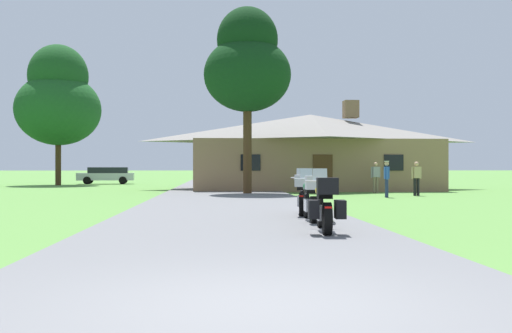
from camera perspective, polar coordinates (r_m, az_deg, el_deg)
ground_plane at (r=25.57m, az=-2.90°, el=-3.19°), size 500.00×500.00×0.00m
asphalt_driveway at (r=23.57m, az=-2.83°, el=-3.38°), size 6.40×80.00×0.06m
motorcycle_yellow_nearest_to_camera at (r=11.91m, az=6.74°, el=-3.80°), size 0.81×2.08×1.30m
motorcycle_green_second_in_row at (r=14.40m, az=5.38°, el=-3.12°), size 0.66×2.08×1.30m
motorcycle_red_farthest_in_row at (r=16.35m, az=4.53°, el=-2.76°), size 0.76×2.08×1.30m
stone_lodge at (r=36.91m, az=5.35°, el=1.53°), size 15.26×9.18×5.63m
bystander_gray_shirt_near_lodge at (r=32.08m, az=11.63°, el=-0.90°), size 0.54×0.28×1.67m
bystander_tan_shirt_beside_signpost at (r=29.44m, az=15.44°, el=-0.97°), size 0.54×0.30×1.67m
bystander_blue_shirt_by_tree at (r=27.39m, az=12.67°, el=-1.00°), size 0.28×0.54×1.69m
tree_by_lodge_front at (r=30.29m, az=-0.85°, el=9.92°), size 4.48×4.48×9.62m
tree_left_far at (r=48.18m, az=-18.79°, el=6.22°), size 6.54×6.54×10.97m
parked_silver_suv_far_left at (r=50.15m, az=-14.41°, el=-0.79°), size 4.77×2.32×1.40m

